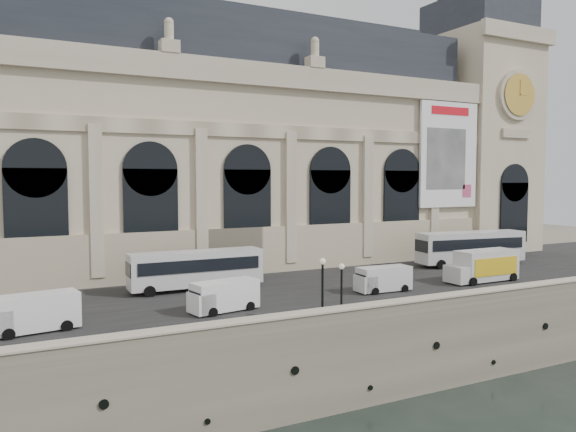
{
  "coord_description": "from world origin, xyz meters",
  "views": [
    {
      "loc": [
        -26.73,
        -31.66,
        16.13
      ],
      "look_at": [
        0.78,
        22.0,
        12.04
      ],
      "focal_mm": 35.0,
      "sensor_mm": 36.0,
      "label": 1
    }
  ],
  "objects_px": {
    "lamp_right": "(322,290)",
    "bus_left": "(196,268)",
    "bus_right": "(471,247)",
    "van_b": "(221,296)",
    "van_c": "(381,279)",
    "box_truck": "(483,266)",
    "van_a": "(29,314)",
    "lamp_left": "(341,292)"
  },
  "relations": [
    {
      "from": "box_truck",
      "to": "lamp_right",
      "type": "relative_size",
      "value": 1.73
    },
    {
      "from": "bus_left",
      "to": "van_b",
      "type": "bearing_deg",
      "value": -96.04
    },
    {
      "from": "bus_left",
      "to": "van_c",
      "type": "xyz_separation_m",
      "value": [
        14.29,
        -8.34,
        -0.84
      ]
    },
    {
      "from": "van_b",
      "to": "van_c",
      "type": "bearing_deg",
      "value": 2.09
    },
    {
      "from": "van_a",
      "to": "lamp_left",
      "type": "distance_m",
      "value": 21.02
    },
    {
      "from": "bus_right",
      "to": "van_b",
      "type": "xyz_separation_m",
      "value": [
        -33.64,
        -8.21,
        -0.99
      ]
    },
    {
      "from": "bus_right",
      "to": "van_c",
      "type": "bearing_deg",
      "value": -157.44
    },
    {
      "from": "bus_right",
      "to": "lamp_right",
      "type": "xyz_separation_m",
      "value": [
        -28.12,
        -13.84,
        0.03
      ]
    },
    {
      "from": "box_truck",
      "to": "van_c",
      "type": "bearing_deg",
      "value": 177.4
    },
    {
      "from": "bus_left",
      "to": "box_truck",
      "type": "height_order",
      "value": "bus_left"
    },
    {
      "from": "van_a",
      "to": "lamp_left",
      "type": "bearing_deg",
      "value": -17.9
    },
    {
      "from": "van_a",
      "to": "box_truck",
      "type": "xyz_separation_m",
      "value": [
        40.23,
        -0.29,
        0.27
      ]
    },
    {
      "from": "lamp_right",
      "to": "bus_left",
      "type": "bearing_deg",
      "value": 107.51
    },
    {
      "from": "box_truck",
      "to": "lamp_left",
      "type": "xyz_separation_m",
      "value": [
        -20.24,
        -6.17,
        0.47
      ]
    },
    {
      "from": "van_a",
      "to": "van_c",
      "type": "xyz_separation_m",
      "value": [
        28.43,
        0.24,
        -0.14
      ]
    },
    {
      "from": "van_c",
      "to": "van_b",
      "type": "bearing_deg",
      "value": -177.91
    },
    {
      "from": "bus_left",
      "to": "lamp_left",
      "type": "height_order",
      "value": "lamp_left"
    },
    {
      "from": "van_a",
      "to": "box_truck",
      "type": "distance_m",
      "value": 40.23
    },
    {
      "from": "bus_left",
      "to": "bus_right",
      "type": "bearing_deg",
      "value": -1.21
    },
    {
      "from": "bus_left",
      "to": "van_a",
      "type": "distance_m",
      "value": 16.56
    },
    {
      "from": "van_a",
      "to": "van_c",
      "type": "relative_size",
      "value": 1.16
    },
    {
      "from": "van_b",
      "to": "lamp_left",
      "type": "height_order",
      "value": "lamp_left"
    },
    {
      "from": "van_c",
      "to": "lamp_right",
      "type": "bearing_deg",
      "value": -147.48
    },
    {
      "from": "bus_left",
      "to": "box_truck",
      "type": "distance_m",
      "value": 27.56
    },
    {
      "from": "bus_left",
      "to": "van_c",
      "type": "height_order",
      "value": "bus_left"
    },
    {
      "from": "lamp_right",
      "to": "van_a",
      "type": "bearing_deg",
      "value": 162.39
    },
    {
      "from": "bus_left",
      "to": "van_b",
      "type": "relative_size",
      "value": 2.18
    },
    {
      "from": "bus_right",
      "to": "van_b",
      "type": "height_order",
      "value": "bus_right"
    },
    {
      "from": "van_a",
      "to": "lamp_left",
      "type": "height_order",
      "value": "lamp_left"
    },
    {
      "from": "van_b",
      "to": "van_c",
      "type": "relative_size",
      "value": 1.09
    },
    {
      "from": "van_c",
      "to": "box_truck",
      "type": "relative_size",
      "value": 0.66
    },
    {
      "from": "box_truck",
      "to": "lamp_right",
      "type": "distance_m",
      "value": 22.25
    },
    {
      "from": "bus_right",
      "to": "box_truck",
      "type": "distance_m",
      "value": 10.54
    },
    {
      "from": "van_b",
      "to": "van_c",
      "type": "distance_m",
      "value": 15.24
    },
    {
      "from": "van_a",
      "to": "van_b",
      "type": "bearing_deg",
      "value": -1.35
    },
    {
      "from": "bus_right",
      "to": "van_a",
      "type": "height_order",
      "value": "bus_right"
    },
    {
      "from": "bus_right",
      "to": "lamp_left",
      "type": "bearing_deg",
      "value": -151.88
    },
    {
      "from": "bus_right",
      "to": "box_truck",
      "type": "bearing_deg",
      "value": -128.92
    },
    {
      "from": "box_truck",
      "to": "bus_left",
      "type": "bearing_deg",
      "value": 161.21
    },
    {
      "from": "van_c",
      "to": "lamp_left",
      "type": "distance_m",
      "value": 10.81
    },
    {
      "from": "van_a",
      "to": "lamp_right",
      "type": "relative_size",
      "value": 1.32
    },
    {
      "from": "bus_right",
      "to": "lamp_right",
      "type": "height_order",
      "value": "lamp_right"
    }
  ]
}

